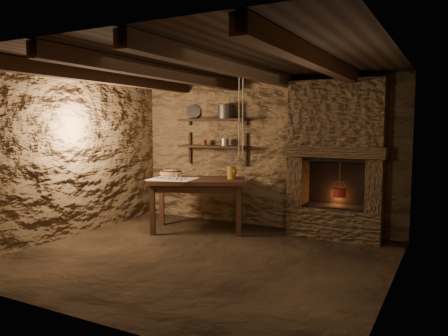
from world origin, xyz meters
The scene contains 25 objects.
floor centered at (0.00, 0.00, 0.00)m, with size 4.50×4.50×0.00m, color black.
back_wall centered at (0.00, 2.00, 1.20)m, with size 4.50×0.04×2.40m, color brown.
front_wall centered at (0.00, -2.00, 1.20)m, with size 4.50×0.04×2.40m, color brown.
left_wall centered at (-2.25, 0.00, 1.20)m, with size 0.04×4.00×2.40m, color brown.
right_wall centered at (2.25, 0.00, 1.20)m, with size 0.04×4.00×2.40m, color brown.
ceiling centered at (0.00, 0.00, 2.40)m, with size 4.50×4.00×0.04m, color black.
beam_far_left centered at (-1.50, 0.00, 2.31)m, with size 0.14×3.95×0.16m, color black.
beam_mid_left centered at (-0.50, 0.00, 2.31)m, with size 0.14×3.95×0.16m, color black.
beam_mid_right centered at (0.50, 0.00, 2.31)m, with size 0.14×3.95×0.16m, color black.
beam_far_right centered at (1.50, 0.00, 2.31)m, with size 0.14×3.95×0.16m, color black.
shelf_lower centered at (-0.85, 1.84, 1.30)m, with size 1.25×0.30×0.04m, color black.
shelf_upper centered at (-0.85, 1.84, 1.75)m, with size 1.25×0.30×0.04m, color black.
hearth centered at (1.25, 1.77, 1.23)m, with size 1.43×0.51×2.30m.
work_table centered at (-0.77, 1.20, 0.44)m, with size 1.65×1.35×0.82m.
linen_cloth centered at (-1.07, 0.96, 0.83)m, with size 0.69×0.56×0.01m, color beige.
pewter_cutlery_row centered at (-1.07, 0.94, 0.84)m, with size 0.58×0.22×0.01m, color gray, non-canonical shape.
drinking_glasses centered at (-1.05, 1.09, 0.88)m, with size 0.22×0.07×0.09m, color white, non-canonical shape.
stoneware_jug centered at (-0.29, 1.42, 1.02)m, with size 0.15×0.15×0.46m.
wooden_bowl centered at (-1.35, 1.30, 0.87)m, with size 0.38×0.38×0.14m, color #986642.
iron_stockpot centered at (-0.61, 1.84, 1.87)m, with size 0.27×0.27×0.20m, color #2F2D2A.
tin_pan centered at (-1.31, 1.94, 1.90)m, with size 0.25×0.25×0.03m, color gray.
small_kettle centered at (-0.63, 1.84, 1.38)m, with size 0.17×0.13×0.18m, color gray, non-canonical shape.
rusty_tin centered at (-1.03, 1.84, 1.37)m, with size 0.09×0.09×0.09m, color #5F2F13.
red_pot centered at (1.32, 1.72, 0.69)m, with size 0.21×0.21×0.54m.
hanging_ropes centered at (0.05, 1.05, 1.80)m, with size 0.08×0.08×1.20m, color tan, non-canonical shape.
Camera 1 is at (2.79, -4.59, 1.64)m, focal length 35.00 mm.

